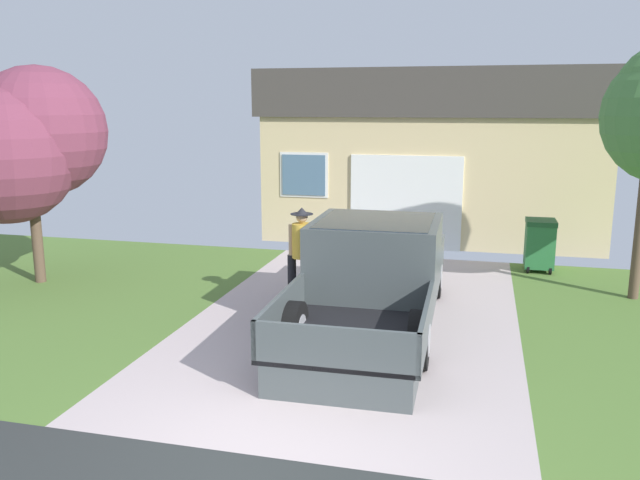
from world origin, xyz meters
The scene contains 6 objects.
pickup_truck centered at (0.31, 4.42, 0.73)m, with size 2.21×5.50×1.65m.
person_with_hat centered at (-1.01, 4.79, 1.01)m, with size 0.53×0.39×1.75m.
handbag centered at (-0.98, 4.60, 0.14)m, with size 0.38×0.16×0.46m.
house_with_garage centered at (0.64, 12.50, 2.18)m, with size 8.68×5.35×4.31m.
neighbor_tree centered at (-6.63, 5.10, 2.72)m, with size 2.89×3.20×4.20m.
wheeled_trash_bin centered at (3.16, 8.43, 0.59)m, with size 0.60×0.72×1.09m.
Camera 1 is at (1.91, -5.58, 3.46)m, focal length 36.35 mm.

